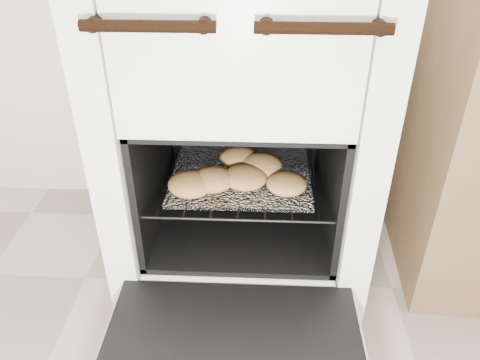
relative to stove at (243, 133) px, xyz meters
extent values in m
cube|color=white|center=(0.00, 0.02, 0.01)|extent=(0.66, 0.71, 1.02)
cylinder|color=black|center=(-0.16, -0.36, 0.39)|extent=(0.24, 0.02, 0.02)
cylinder|color=black|center=(0.16, -0.36, 0.39)|extent=(0.24, 0.02, 0.02)
cylinder|color=black|center=(-0.24, -0.07, -0.09)|extent=(0.01, 0.47, 0.01)
cylinder|color=black|center=(0.24, -0.07, -0.09)|extent=(0.01, 0.47, 0.01)
cylinder|color=black|center=(0.00, -0.29, -0.09)|extent=(0.48, 0.01, 0.01)
cylinder|color=black|center=(0.00, 0.15, -0.09)|extent=(0.48, 0.01, 0.01)
cylinder|color=black|center=(-0.20, -0.07, -0.09)|extent=(0.01, 0.44, 0.01)
cylinder|color=black|center=(-0.13, -0.07, -0.09)|extent=(0.01, 0.44, 0.01)
cylinder|color=black|center=(-0.07, -0.07, -0.09)|extent=(0.01, 0.44, 0.01)
cylinder|color=black|center=(0.00, -0.07, -0.09)|extent=(0.01, 0.44, 0.01)
cylinder|color=black|center=(0.07, -0.07, -0.09)|extent=(0.01, 0.44, 0.01)
cylinder|color=black|center=(0.13, -0.07, -0.09)|extent=(0.01, 0.44, 0.01)
cylinder|color=black|center=(0.20, -0.07, -0.09)|extent=(0.01, 0.44, 0.01)
cube|color=white|center=(0.00, -0.10, -0.08)|extent=(0.38, 0.33, 0.01)
ellipsoid|color=#B98A4A|center=(0.12, -0.18, -0.05)|extent=(0.14, 0.14, 0.05)
ellipsoid|color=#B98A4A|center=(0.05, -0.10, -0.05)|extent=(0.14, 0.14, 0.06)
ellipsoid|color=#B98A4A|center=(-0.01, -0.06, -0.05)|extent=(0.13, 0.13, 0.05)
ellipsoid|color=#B98A4A|center=(0.01, -0.15, -0.05)|extent=(0.13, 0.13, 0.05)
ellipsoid|color=#B98A4A|center=(-0.07, -0.17, -0.05)|extent=(0.15, 0.15, 0.05)
ellipsoid|color=#B98A4A|center=(-0.13, -0.19, -0.05)|extent=(0.17, 0.17, 0.05)
camera|label=1|loc=(0.05, -1.20, 0.60)|focal=35.00mm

